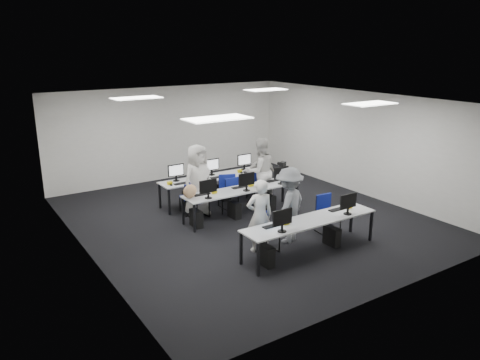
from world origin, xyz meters
TOP-DOWN VIEW (x-y plane):
  - room at (0.00, 0.00)m, footprint 9.00×9.02m
  - ceiling_panels at (0.00, 0.00)m, footprint 5.20×4.60m
  - desk_front at (0.00, -2.40)m, footprint 3.20×0.70m
  - desk_mid at (0.00, 0.20)m, footprint 3.20×0.70m
  - desk_back at (0.00, 1.60)m, footprint 3.20×0.70m
  - equipment_front at (-0.19, -2.42)m, footprint 2.51×0.41m
  - equipment_mid at (-0.19, 0.18)m, footprint 2.91×0.41m
  - equipment_back at (0.19, 1.62)m, footprint 2.91×0.41m
  - chair_0 at (-0.77, -1.88)m, footprint 0.45×0.49m
  - chair_1 at (1.07, -1.81)m, footprint 0.47×0.51m
  - chair_2 at (-0.99, 0.78)m, footprint 0.49×0.52m
  - chair_3 at (-0.10, 0.73)m, footprint 0.62×0.64m
  - chair_4 at (0.96, 0.88)m, footprint 0.56×0.59m
  - chair_5 at (-1.05, 1.12)m, footprint 0.46×0.49m
  - chair_6 at (0.05, 0.97)m, footprint 0.44×0.48m
  - chair_7 at (1.05, 1.03)m, footprint 0.54×0.57m
  - handbag at (-1.45, 0.29)m, footprint 0.47×0.39m
  - student_0 at (-0.86, -1.76)m, footprint 0.66×0.52m
  - student_1 at (0.95, 0.78)m, footprint 0.96×0.78m
  - student_2 at (-0.90, 0.91)m, footprint 1.02×0.79m
  - student_3 at (1.06, 0.87)m, footprint 0.96×0.59m
  - photographer at (-0.02, -1.70)m, footprint 1.27×1.03m
  - dslr_camera at (-0.10, -1.54)m, footprint 0.20×0.22m

SIDE VIEW (x-z plane):
  - chair_0 at x=-0.77m, z-range -0.15..0.68m
  - chair_5 at x=-1.05m, z-range -0.16..0.70m
  - chair_2 at x=-0.99m, z-range -0.16..0.71m
  - chair_6 at x=0.05m, z-range -0.16..0.71m
  - chair_1 at x=1.07m, z-range -0.17..0.73m
  - chair_4 at x=0.96m, z-range -0.17..0.74m
  - chair_7 at x=1.05m, z-range -0.18..0.77m
  - chair_3 at x=-0.10m, z-range -0.18..0.78m
  - equipment_mid at x=-0.19m, z-range -0.24..0.95m
  - equipment_back at x=0.19m, z-range -0.24..0.95m
  - equipment_front at x=-0.19m, z-range -0.24..0.95m
  - desk_front at x=0.00m, z-range 0.32..1.05m
  - desk_mid at x=0.00m, z-range 0.32..1.05m
  - desk_back at x=0.00m, z-range 0.32..1.05m
  - student_3 at x=1.06m, z-range 0.00..1.52m
  - student_0 at x=-0.86m, z-range 0.00..1.59m
  - photographer at x=-0.02m, z-range 0.00..1.71m
  - handbag at x=-1.45m, z-range 0.73..1.06m
  - student_1 at x=0.95m, z-range 0.00..1.85m
  - student_2 at x=-0.90m, z-range 0.00..1.86m
  - room at x=0.00m, z-range 0.00..3.00m
  - dslr_camera at x=-0.10m, z-range 1.72..1.82m
  - ceiling_panels at x=0.00m, z-range 2.98..2.99m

